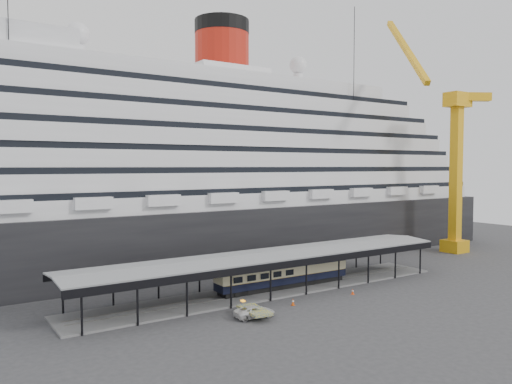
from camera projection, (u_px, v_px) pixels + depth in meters
ground at (293, 299)px, 63.47m from camera, size 200.00×200.00×0.00m
cruise_ship at (184, 158)px, 89.14m from camera, size 130.00×30.00×43.90m
platform_canopy at (271, 274)px, 67.50m from camera, size 56.00×9.18×5.30m
crane_yellow at (451, 151)px, 97.22m from camera, size 23.83×18.78×47.60m
port_truck at (254, 312)px, 55.85m from camera, size 4.86×2.60×1.30m
pullman_carriage at (284, 271)px, 68.74m from camera, size 20.58×2.99×20.17m
traffic_cone_left at (261, 309)px, 57.90m from camera, size 0.42×0.42×0.67m
traffic_cone_mid at (293, 302)px, 60.72m from camera, size 0.48×0.48×0.84m
traffic_cone_right at (353, 291)px, 65.87m from camera, size 0.49×0.49×0.79m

